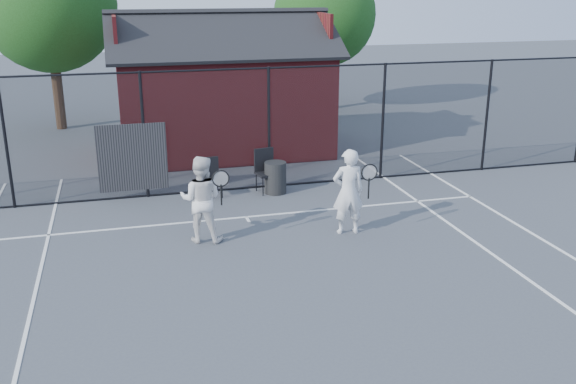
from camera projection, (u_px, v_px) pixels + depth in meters
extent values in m
plane|color=#484C53|center=(280.00, 274.00, 11.32)|extent=(80.00, 80.00, 0.00)
cube|color=white|center=(246.00, 217.00, 14.07)|extent=(11.00, 0.06, 0.01)
cube|color=white|center=(17.00, 372.00, 8.47)|extent=(0.06, 18.00, 0.01)
cube|color=white|center=(553.00, 297.00, 10.49)|extent=(0.06, 18.00, 0.01)
cube|color=white|center=(248.00, 219.00, 13.93)|extent=(0.06, 0.30, 0.01)
cylinder|color=black|center=(6.00, 144.00, 14.21)|extent=(0.07, 0.07, 3.00)
cylinder|color=black|center=(144.00, 136.00, 14.95)|extent=(0.07, 0.07, 3.00)
cylinder|color=black|center=(269.00, 129.00, 15.69)|extent=(0.07, 0.07, 3.00)
cylinder|color=black|center=(383.00, 122.00, 16.42)|extent=(0.07, 0.07, 3.00)
cylinder|color=black|center=(487.00, 116.00, 17.16)|extent=(0.07, 0.07, 3.00)
cylinder|color=black|center=(227.00, 69.00, 14.98)|extent=(22.00, 0.04, 0.04)
cylinder|color=black|center=(230.00, 189.00, 15.90)|extent=(22.00, 0.04, 0.04)
cube|color=black|center=(229.00, 131.00, 15.44)|extent=(22.00, 3.00, 0.01)
cube|color=black|center=(132.00, 158.00, 15.01)|extent=(1.60, 0.04, 1.60)
cube|color=maroon|center=(222.00, 102.00, 19.23)|extent=(6.00, 4.00, 3.00)
cube|color=black|center=(226.00, 35.00, 17.68)|extent=(6.50, 2.36, 1.32)
cube|color=black|center=(214.00, 30.00, 19.52)|extent=(6.50, 2.36, 1.32)
cube|color=maroon|center=(115.00, 34.00, 17.88)|extent=(0.10, 2.80, 1.06)
cube|color=maroon|center=(317.00, 30.00, 19.33)|extent=(0.10, 2.80, 1.06)
cylinder|color=black|center=(58.00, 93.00, 22.21)|extent=(0.36, 0.36, 2.52)
sphere|color=#1C4112|center=(48.00, 5.00, 21.30)|extent=(4.48, 4.48, 4.48)
cylinder|color=black|center=(324.00, 82.00, 25.63)|extent=(0.36, 0.36, 2.23)
sphere|color=#1C4112|center=(325.00, 14.00, 24.82)|extent=(3.97, 3.97, 3.97)
imported|color=white|center=(348.00, 192.00, 12.94)|extent=(0.67, 0.46, 1.77)
torus|color=black|center=(369.00, 172.00, 12.54)|extent=(0.35, 0.03, 0.35)
cylinder|color=black|center=(369.00, 188.00, 12.64)|extent=(0.03, 0.03, 0.43)
imported|color=white|center=(201.00, 199.00, 12.54)|extent=(1.01, 0.90, 1.74)
torus|color=black|center=(221.00, 179.00, 12.15)|extent=(0.34, 0.03, 0.34)
cylinder|color=black|center=(221.00, 195.00, 12.25)|extent=(0.03, 0.03, 0.42)
cube|color=black|center=(267.00, 172.00, 15.59)|extent=(0.59, 0.60, 1.04)
cube|color=black|center=(212.00, 178.00, 15.27)|extent=(0.50, 0.52, 0.92)
cylinder|color=black|center=(275.00, 178.00, 15.59)|extent=(0.56, 0.56, 0.77)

